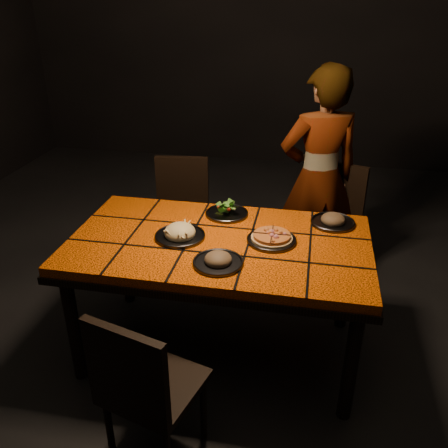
% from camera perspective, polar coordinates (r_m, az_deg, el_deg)
% --- Properties ---
extents(room_shell, '(6.04, 7.04, 3.08)m').
position_cam_1_polar(room_shell, '(2.28, -0.65, 14.91)').
color(room_shell, black).
rests_on(room_shell, ground).
extents(dining_table, '(1.62, 0.92, 0.75)m').
position_cam_1_polar(dining_table, '(2.58, -0.55, -3.43)').
color(dining_table, '#FF5F08').
rests_on(dining_table, ground).
extents(chair_near, '(0.47, 0.47, 0.83)m').
position_cam_1_polar(chair_near, '(2.11, -9.69, -18.60)').
color(chair_near, black).
rests_on(chair_near, ground).
extents(chair_far_left, '(0.43, 0.43, 0.86)m').
position_cam_1_polar(chair_far_left, '(3.52, -5.20, 1.87)').
color(chair_far_left, black).
rests_on(chair_far_left, ground).
extents(chair_far_right, '(0.49, 0.49, 0.85)m').
position_cam_1_polar(chair_far_right, '(3.51, 12.94, 1.08)').
color(chair_far_right, black).
rests_on(chair_far_right, ground).
extents(diner, '(0.66, 0.55, 1.55)m').
position_cam_1_polar(diner, '(3.36, 11.29, 5.39)').
color(diner, brown).
rests_on(diner, ground).
extents(plate_pizza, '(0.26, 0.26, 0.04)m').
position_cam_1_polar(plate_pizza, '(2.53, 5.76, -1.74)').
color(plate_pizza, '#323237').
rests_on(plate_pizza, dining_table).
extents(plate_pasta, '(0.27, 0.27, 0.09)m').
position_cam_1_polar(plate_pasta, '(2.56, -5.32, -1.15)').
color(plate_pasta, '#323237').
rests_on(plate_pasta, dining_table).
extents(plate_salad, '(0.25, 0.25, 0.07)m').
position_cam_1_polar(plate_salad, '(2.80, 0.35, 1.58)').
color(plate_salad, '#323237').
rests_on(plate_salad, dining_table).
extents(plate_mushroom_a, '(0.25, 0.25, 0.08)m').
position_cam_1_polar(plate_mushroom_a, '(2.31, -0.71, -4.37)').
color(plate_mushroom_a, '#323237').
rests_on(plate_mushroom_a, dining_table).
extents(plate_mushroom_b, '(0.25, 0.25, 0.08)m').
position_cam_1_polar(plate_mushroom_b, '(2.77, 12.97, 0.44)').
color(plate_mushroom_b, '#323237').
rests_on(plate_mushroom_b, dining_table).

